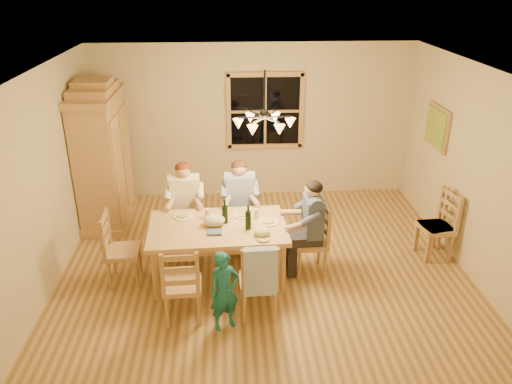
{
  "coord_description": "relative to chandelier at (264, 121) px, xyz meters",
  "views": [
    {
      "loc": [
        -0.45,
        -5.91,
        3.77
      ],
      "look_at": [
        -0.1,
        0.1,
        1.09
      ],
      "focal_mm": 35.0,
      "sensor_mm": 36.0,
      "label": 1
    }
  ],
  "objects": [
    {
      "name": "chair_far_left",
      "position": [
        -1.09,
        0.6,
        -1.77
      ],
      "size": [
        0.46,
        0.44,
        0.99
      ],
      "rotation": [
        0.0,
        0.0,
        3.18
      ],
      "color": "#A9814A",
      "rests_on": "floor"
    },
    {
      "name": "wine_glass_b",
      "position": [
        -0.1,
        -0.02,
        -1.25
      ],
      "size": [
        0.06,
        0.06,
        0.14
      ],
      "primitive_type": "cylinder",
      "color": "silver",
      "rests_on": "dining_table"
    },
    {
      "name": "wall_right",
      "position": [
        2.75,
        0.0,
        -0.73
      ],
      "size": [
        0.02,
        5.0,
        2.7
      ],
      "primitive_type": "cube",
      "color": "#C9B68E",
      "rests_on": "floor"
    },
    {
      "name": "adult_slate_man",
      "position": [
        0.61,
        -0.16,
        -1.24
      ],
      "size": [
        0.44,
        0.41,
        0.87
      ],
      "rotation": [
        0.0,
        0.0,
        1.61
      ],
      "color": "#444F6E",
      "rests_on": "floor"
    },
    {
      "name": "ceiling",
      "position": [
        0.0,
        0.0,
        0.62
      ],
      "size": [
        5.5,
        5.0,
        0.02
      ],
      "primitive_type": "cube",
      "color": "white",
      "rests_on": "wall_back"
    },
    {
      "name": "wine_bottle_a",
      "position": [
        -0.51,
        -0.13,
        -1.15
      ],
      "size": [
        0.08,
        0.08,
        0.33
      ],
      "primitive_type": "cylinder",
      "color": "black",
      "rests_on": "dining_table"
    },
    {
      "name": "child",
      "position": [
        -0.53,
        -1.26,
        -1.59
      ],
      "size": [
        0.42,
        0.36,
        0.97
      ],
      "primitive_type": "imported",
      "rotation": [
        0.0,
        0.0,
        0.43
      ],
      "color": "#196470",
      "rests_on": "floor"
    },
    {
      "name": "floor",
      "position": [
        0.0,
        0.0,
        -2.08
      ],
      "size": [
        5.5,
        5.5,
        0.0
      ],
      "primitive_type": "plane",
      "color": "brown",
      "rests_on": "ground"
    },
    {
      "name": "armoire",
      "position": [
        -2.42,
        1.6,
        -1.02
      ],
      "size": [
        0.66,
        1.4,
        2.3
      ],
      "color": "#9D7744",
      "rests_on": "floor"
    },
    {
      "name": "chair_end_left",
      "position": [
        -1.84,
        -0.26,
        -1.77
      ],
      "size": [
        0.44,
        0.46,
        0.99
      ],
      "rotation": [
        0.0,
        0.0,
        -1.53
      ],
      "color": "#A9814A",
      "rests_on": "floor"
    },
    {
      "name": "wall_back",
      "position": [
        0.0,
        2.5,
        -0.73
      ],
      "size": [
        5.5,
        0.02,
        2.7
      ],
      "primitive_type": "cube",
      "color": "#C9B68E",
      "rests_on": "floor"
    },
    {
      "name": "dining_table",
      "position": [
        -0.61,
        -0.21,
        -1.42
      ],
      "size": [
        1.81,
        1.15,
        0.76
      ],
      "rotation": [
        0.0,
        0.0,
        0.04
      ],
      "color": "#B57C50",
      "rests_on": "floor"
    },
    {
      "name": "window",
      "position": [
        0.2,
        2.47,
        -0.53
      ],
      "size": [
        1.3,
        0.06,
        1.3
      ],
      "color": "black",
      "rests_on": "wall_back"
    },
    {
      "name": "chair_near_left",
      "position": [
        -1.02,
        -1.06,
        -1.77
      ],
      "size": [
        0.46,
        0.44,
        0.99
      ],
      "rotation": [
        0.0,
        0.0,
        0.04
      ],
      "color": "#A9814A",
      "rests_on": "floor"
    },
    {
      "name": "napkin",
      "position": [
        -0.64,
        -0.41,
        -1.3
      ],
      "size": [
        0.19,
        0.15,
        0.03
      ],
      "primitive_type": "cube",
      "rotation": [
        0.0,
        0.0,
        0.04
      ],
      "color": "#465981",
      "rests_on": "dining_table"
    },
    {
      "name": "chair_far_right",
      "position": [
        -0.3,
        0.64,
        -1.77
      ],
      "size": [
        0.46,
        0.44,
        0.99
      ],
      "rotation": [
        0.0,
        0.0,
        3.18
      ],
      "color": "#A9814A",
      "rests_on": "floor"
    },
    {
      "name": "plate_woman",
      "position": [
        -1.07,
        0.08,
        -1.31
      ],
      "size": [
        0.26,
        0.26,
        0.02
      ],
      "primitive_type": "cylinder",
      "color": "white",
      "rests_on": "dining_table"
    },
    {
      "name": "wine_bottle_b",
      "position": [
        -0.22,
        -0.31,
        -1.15
      ],
      "size": [
        0.08,
        0.08,
        0.33
      ],
      "primitive_type": "cylinder",
      "color": "black",
      "rests_on": "dining_table"
    },
    {
      "name": "cloth_bundle",
      "position": [
        -0.65,
        -0.2,
        -1.24
      ],
      "size": [
        0.28,
        0.22,
        0.15
      ],
      "primitive_type": "ellipsoid",
      "color": "#C0B38B",
      "rests_on": "dining_table"
    },
    {
      "name": "wall_left",
      "position": [
        -2.75,
        0.0,
        -0.73
      ],
      "size": [
        0.02,
        5.0,
        2.7
      ],
      "primitive_type": "cube",
      "color": "#C9B68E",
      "rests_on": "floor"
    },
    {
      "name": "towel",
      "position": [
        -0.13,
        -1.22,
        -1.38
      ],
      "size": [
        0.38,
        0.12,
        0.58
      ],
      "primitive_type": "cube",
      "rotation": [
        0.0,
        0.0,
        0.04
      ],
      "color": "#95A7CA",
      "rests_on": "chair_near_right"
    },
    {
      "name": "chair_spare_back",
      "position": [
        2.45,
        0.16,
        -1.77
      ],
      "size": [
        0.52,
        0.53,
        0.99
      ],
      "rotation": [
        0.0,
        0.0,
        1.82
      ],
      "color": "#A9814A",
      "rests_on": "floor"
    },
    {
      "name": "chair_near_right",
      "position": [
        -0.14,
        -1.03,
        -1.77
      ],
      "size": [
        0.46,
        0.44,
        0.99
      ],
      "rotation": [
        0.0,
        0.0,
        0.04
      ],
      "color": "#A9814A",
      "rests_on": "floor"
    },
    {
      "name": "painting",
      "position": [
        2.71,
        1.2,
        -0.48
      ],
      "size": [
        0.06,
        0.78,
        0.64
      ],
      "color": "#9D7744",
      "rests_on": "wall_right"
    },
    {
      "name": "adult_woman",
      "position": [
        -1.09,
        0.6,
        -1.24
      ],
      "size": [
        0.41,
        0.44,
        0.87
      ],
      "rotation": [
        0.0,
        0.0,
        3.18
      ],
      "color": "beige",
      "rests_on": "floor"
    },
    {
      "name": "chair_spare_front",
      "position": [
        2.45,
        0.13,
        -1.77
      ],
      "size": [
        0.43,
        0.45,
        0.99
      ],
      "rotation": [
        0.0,
        0.0,
        1.6
      ],
      "color": "#A9814A",
      "rests_on": "floor"
    },
    {
      "name": "chair_end_right",
      "position": [
        0.61,
        -0.16,
        -1.77
      ],
      "size": [
        0.44,
        0.46,
        0.99
      ],
      "rotation": [
        0.0,
        0.0,
        1.61
      ],
      "color": "#A9814A",
      "rests_on": "floor"
    },
    {
      "name": "wine_glass_a",
      "position": [
        -0.74,
        0.01,
        -1.25
      ],
      "size": [
        0.06,
        0.06,
        0.14
      ],
      "primitive_type": "cylinder",
      "color": "silver",
      "rests_on": "dining_table"
    },
    {
      "name": "plate_slate",
      "position": [
        0.05,
        -0.16,
        -1.31
      ],
      "size": [
        0.26,
        0.26,
        0.02
      ],
      "primitive_type": "cylinder",
      "color": "white",
      "rests_on": "dining_table"
    },
    {
      "name": "cap",
      "position": [
        -0.06,
        -0.5,
        -1.26
      ],
      "size": [
        0.2,
        0.2,
        0.11
      ],
      "primitive_type": "ellipsoid",
      "color": "tan",
      "rests_on": "dining_table"
    },
    {
      "name": "adult_plaid_man",
      "position": [
        -0.3,
        0.64,
        -1.24
      ],
      "size": [
        0.41,
        0.44,
        0.87
      ],
      "rotation": [
        0.0,
        0.0,
        3.18
      ],
      "color": "#34478F",
      "rests_on": "floor"
    },
    {
      "name": "chandelier",
      "position": [
        0.0,
        0.0,
        0.0
      ],
      "size": [
        0.77,
        0.68,
        0.71
      ],
      "color": "black",
      "rests_on": "ceiling"
    },
    {
      "name": "plate_plaid",
      "position": [
        -0.27,
        0.06,
        -1.31
      ],
      "size": [
        0.26,
        0.26,
        0.02
      ],
      "primitive_type": "cylinder",
      "color": "white",
      "rests_on": "dining_table"
    }
  ]
}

